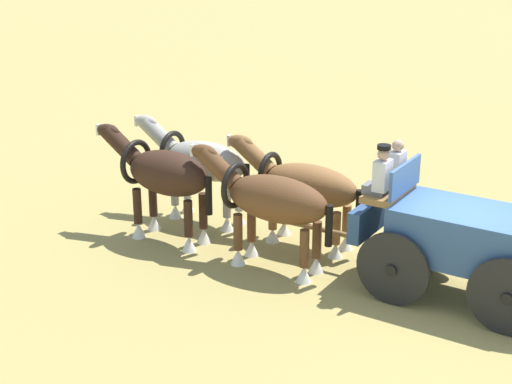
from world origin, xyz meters
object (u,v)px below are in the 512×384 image
Objects in this scene: draft_horse_rear_near at (271,201)px; draft_horse_lead_near at (163,175)px; draft_horse_rear_off at (303,186)px; show_wagon at (456,235)px; draft_horse_lead_off at (200,163)px.

draft_horse_rear_near is 2.59m from draft_horse_lead_near.
draft_horse_lead_near reaches higher than draft_horse_rear_near.
draft_horse_rear_near is at bearing 92.72° from draft_horse_rear_off.
draft_horse_rear_near is 1.30m from draft_horse_rear_off.
draft_horse_lead_near is (2.53, 1.40, 0.15)m from draft_horse_rear_off.
show_wagon is 3.48m from draft_horse_rear_off.
draft_horse_rear_near is 1.02× the size of draft_horse_lead_off.
draft_horse_rear_off is at bearing -150.96° from draft_horse_lead_near.
show_wagon reaches higher than draft_horse_lead_off.
draft_horse_rear_near is at bearing 13.13° from show_wagon.
show_wagon reaches higher than draft_horse_rear_near.
draft_horse_lead_off is at bearing 2.35° from draft_horse_rear_off.
draft_horse_rear_near is 1.00× the size of draft_horse_rear_off.
show_wagon is at bearing 176.18° from draft_horse_lead_off.
draft_horse_lead_off reaches higher than draft_horse_rear_off.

